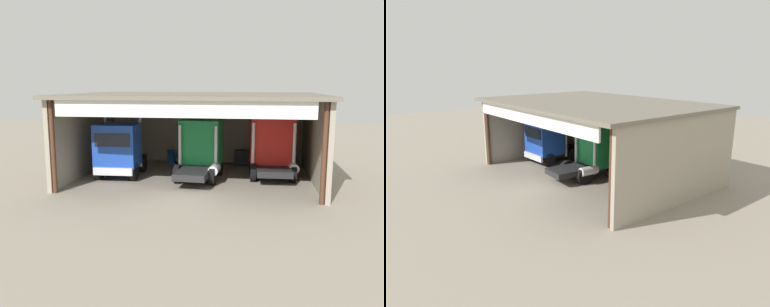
% 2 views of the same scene
% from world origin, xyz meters
% --- Properties ---
extents(ground_plane, '(80.00, 80.00, 0.00)m').
position_xyz_m(ground_plane, '(0.00, 0.00, 0.00)').
color(ground_plane, gray).
rests_on(ground_plane, ground).
extents(workshop_shed, '(14.34, 10.38, 4.98)m').
position_xyz_m(workshop_shed, '(0.00, 5.74, 3.48)').
color(workshop_shed, '#9E937F').
rests_on(workshop_shed, ground).
extents(truck_blue_right_bay, '(2.68, 5.00, 3.66)m').
position_xyz_m(truck_blue_right_bay, '(-4.50, 4.07, 1.67)').
color(truck_blue_right_bay, '#1E47B7').
rests_on(truck_blue_right_bay, ground).
extents(truck_green_left_bay, '(2.57, 5.11, 3.46)m').
position_xyz_m(truck_green_left_bay, '(0.35, 4.68, 1.79)').
color(truck_green_left_bay, '#197F3D').
rests_on(truck_green_left_bay, ground).
extents(truck_red_center_bay, '(2.84, 4.45, 3.64)m').
position_xyz_m(truck_red_center_bay, '(4.52, 5.60, 1.94)').
color(truck_red_center_bay, red).
rests_on(truck_red_center_bay, ground).
extents(oil_drum, '(0.58, 0.58, 0.87)m').
position_xyz_m(oil_drum, '(-2.35, 8.93, 0.44)').
color(oil_drum, '#194CB2').
rests_on(oil_drum, ground).
extents(tool_cart, '(0.90, 0.60, 1.00)m').
position_xyz_m(tool_cart, '(2.62, 8.92, 0.50)').
color(tool_cart, black).
rests_on(tool_cart, ground).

